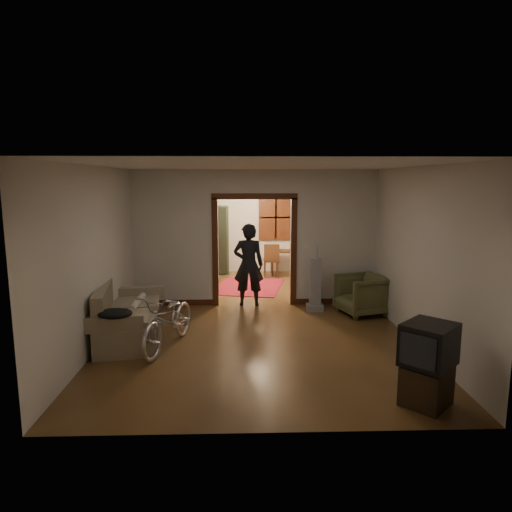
{
  "coord_description": "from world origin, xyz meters",
  "views": [
    {
      "loc": [
        -0.26,
        -8.59,
        2.58
      ],
      "look_at": [
        0.0,
        -0.3,
        1.2
      ],
      "focal_mm": 32.0,
      "sensor_mm": 36.0,
      "label": 1
    }
  ],
  "objects_px": {
    "armchair": "(362,295)",
    "person": "(248,265)",
    "bicycle": "(169,320)",
    "locker": "(211,240)",
    "sofa": "(128,311)",
    "desk": "(287,263)"
  },
  "relations": [
    {
      "from": "person",
      "to": "locker",
      "type": "xyz_separation_m",
      "value": [
        -1.0,
        3.3,
        0.09
      ]
    },
    {
      "from": "sofa",
      "to": "person",
      "type": "relative_size",
      "value": 1.17
    },
    {
      "from": "person",
      "to": "desk",
      "type": "height_order",
      "value": "person"
    },
    {
      "from": "sofa",
      "to": "armchair",
      "type": "height_order",
      "value": "sofa"
    },
    {
      "from": "bicycle",
      "to": "person",
      "type": "distance_m",
      "value": 2.76
    },
    {
      "from": "locker",
      "to": "desk",
      "type": "height_order",
      "value": "locker"
    },
    {
      "from": "sofa",
      "to": "desk",
      "type": "relative_size",
      "value": 2.23
    },
    {
      "from": "person",
      "to": "desk",
      "type": "xyz_separation_m",
      "value": [
        1.1,
        3.12,
        -0.52
      ]
    },
    {
      "from": "sofa",
      "to": "desk",
      "type": "height_order",
      "value": "sofa"
    },
    {
      "from": "sofa",
      "to": "locker",
      "type": "distance_m",
      "value": 5.36
    },
    {
      "from": "bicycle",
      "to": "locker",
      "type": "xyz_separation_m",
      "value": [
        0.26,
        5.73,
        0.5
      ]
    },
    {
      "from": "armchair",
      "to": "desk",
      "type": "xyz_separation_m",
      "value": [
        -1.08,
        3.84,
        -0.06
      ]
    },
    {
      "from": "armchair",
      "to": "person",
      "type": "relative_size",
      "value": 0.5
    },
    {
      "from": "person",
      "to": "locker",
      "type": "distance_m",
      "value": 3.45
    },
    {
      "from": "bicycle",
      "to": "person",
      "type": "xyz_separation_m",
      "value": [
        1.27,
        2.42,
        0.41
      ]
    },
    {
      "from": "bicycle",
      "to": "armchair",
      "type": "relative_size",
      "value": 2.0
    },
    {
      "from": "bicycle",
      "to": "person",
      "type": "relative_size",
      "value": 0.99
    },
    {
      "from": "armchair",
      "to": "desk",
      "type": "relative_size",
      "value": 0.95
    },
    {
      "from": "sofa",
      "to": "armchair",
      "type": "xyz_separation_m",
      "value": [
        4.21,
        1.21,
        -0.07
      ]
    },
    {
      "from": "sofa",
      "to": "person",
      "type": "xyz_separation_m",
      "value": [
        2.02,
        1.94,
        0.4
      ]
    },
    {
      "from": "desk",
      "to": "sofa",
      "type": "bearing_deg",
      "value": -129.52
    },
    {
      "from": "bicycle",
      "to": "person",
      "type": "height_order",
      "value": "person"
    }
  ]
}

